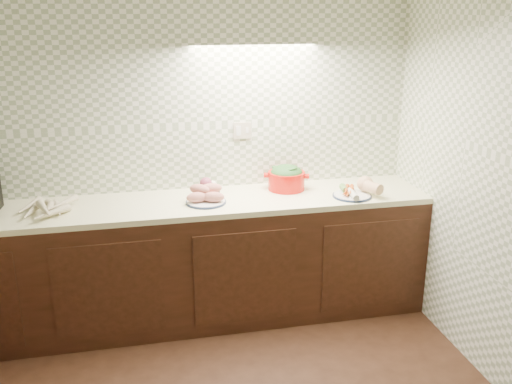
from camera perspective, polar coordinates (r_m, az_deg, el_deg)
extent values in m
cube|color=#8FA07F|center=(4.11, -8.92, 5.46)|extent=(3.60, 0.05, 2.60)
cube|color=#BAAE97|center=(4.18, -1.37, 6.18)|extent=(0.13, 0.01, 0.12)
cube|color=black|center=(4.13, -8.08, -7.22)|extent=(3.60, 0.60, 0.86)
cube|color=#F8F8C1|center=(3.96, -8.37, -1.33)|extent=(3.60, 0.60, 0.04)
cone|color=beige|center=(4.03, -18.86, -1.10)|extent=(0.24, 0.20, 0.05)
cone|color=beige|center=(3.95, -22.51, -1.95)|extent=(0.15, 0.20, 0.05)
cone|color=beige|center=(3.96, -18.63, -1.43)|extent=(0.08, 0.27, 0.05)
cone|color=beige|center=(3.84, -19.52, -2.18)|extent=(0.14, 0.20, 0.05)
cone|color=beige|center=(4.05, -21.64, -1.37)|extent=(0.13, 0.21, 0.05)
cone|color=beige|center=(4.04, -20.30, -1.21)|extent=(0.13, 0.23, 0.05)
cone|color=beige|center=(3.92, -19.73, -1.80)|extent=(0.12, 0.21, 0.05)
cone|color=beige|center=(4.00, -18.56, -0.80)|extent=(0.19, 0.24, 0.06)
cone|color=beige|center=(3.84, -21.35, -2.01)|extent=(0.21, 0.21, 0.06)
cone|color=beige|center=(3.89, -22.88, -1.97)|extent=(0.21, 0.17, 0.04)
cylinder|color=#182443|center=(3.92, -5.02, -1.02)|extent=(0.28, 0.28, 0.01)
cylinder|color=silver|center=(3.92, -5.02, -0.99)|extent=(0.26, 0.26, 0.02)
ellipsoid|color=#C87069|center=(3.88, -5.90, -0.52)|extent=(0.16, 0.09, 0.07)
ellipsoid|color=#C87069|center=(3.88, -4.28, -0.49)|extent=(0.16, 0.09, 0.07)
ellipsoid|color=#C87069|center=(3.95, -5.09, -0.16)|extent=(0.16, 0.09, 0.07)
ellipsoid|color=#C87069|center=(3.92, -5.66, 0.27)|extent=(0.16, 0.09, 0.07)
ellipsoid|color=#C87069|center=(3.93, -4.52, 0.37)|extent=(0.16, 0.09, 0.07)
cylinder|color=black|center=(4.08, -4.78, 0.14)|extent=(0.17, 0.17, 0.06)
sphere|color=maroon|center=(4.06, -5.03, 0.86)|extent=(0.09, 0.09, 0.09)
sphere|color=white|center=(4.08, -4.36, 0.78)|extent=(0.05, 0.05, 0.05)
cylinder|color=red|center=(4.18, 3.06, 1.15)|extent=(0.34, 0.34, 0.13)
cube|color=red|center=(4.18, 1.03, 1.70)|extent=(0.05, 0.06, 0.02)
cube|color=red|center=(4.17, 5.12, 1.59)|extent=(0.05, 0.06, 0.02)
ellipsoid|color=#336729|center=(4.17, 3.07, 1.86)|extent=(0.24, 0.24, 0.13)
cylinder|color=#182443|center=(4.09, 9.57, -0.38)|extent=(0.27, 0.27, 0.01)
cylinder|color=silver|center=(4.09, 9.57, -0.35)|extent=(0.26, 0.26, 0.02)
cone|color=orange|center=(4.10, 9.07, 0.06)|extent=(0.13, 0.14, 0.03)
cone|color=orange|center=(4.10, 9.50, 0.04)|extent=(0.12, 0.14, 0.03)
cone|color=orange|center=(4.08, 9.07, -0.03)|extent=(0.12, 0.14, 0.03)
cone|color=orange|center=(4.07, 8.99, 0.21)|extent=(0.12, 0.15, 0.03)
cone|color=orange|center=(4.09, 9.06, 0.30)|extent=(0.13, 0.13, 0.03)
cone|color=orange|center=(4.08, 9.09, 0.25)|extent=(0.11, 0.15, 0.03)
cylinder|color=silver|center=(4.03, 9.67, -0.21)|extent=(0.06, 0.18, 0.04)
cylinder|color=#4E7F34|center=(4.14, 8.80, 0.36)|extent=(0.06, 0.11, 0.05)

